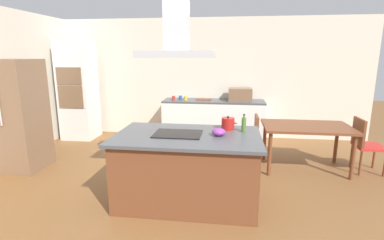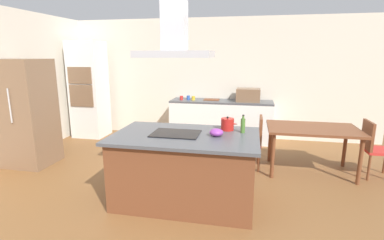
{
  "view_description": "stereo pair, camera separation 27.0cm",
  "coord_description": "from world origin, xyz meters",
  "px_view_note": "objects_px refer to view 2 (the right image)",
  "views": [
    {
      "loc": [
        0.52,
        -3.48,
        1.88
      ],
      "look_at": [
        0.0,
        0.4,
        1.0
      ],
      "focal_mm": 27.04,
      "sensor_mm": 36.0,
      "label": 1
    },
    {
      "loc": [
        0.79,
        -3.43,
        1.88
      ],
      "look_at": [
        0.0,
        0.4,
        1.0
      ],
      "focal_mm": 27.04,
      "sensor_mm": 36.0,
      "label": 2
    }
  ],
  "objects_px": {
    "mixing_bowl": "(216,132)",
    "chair_at_right_end": "(374,145)",
    "wall_oven_stack": "(89,90)",
    "coffee_mug_yellow": "(193,98)",
    "refrigerator": "(26,113)",
    "coffee_mug_red": "(181,98)",
    "dining_table": "(312,133)",
    "chair_at_left_end": "(254,139)",
    "range_hood": "(175,36)",
    "cutting_board": "(212,100)",
    "coffee_mug_blue": "(188,98)",
    "cooktop": "(176,134)",
    "tea_kettle": "(228,124)",
    "countertop_microwave": "(248,95)",
    "olive_oil_bottle": "(243,125)"
  },
  "relations": [
    {
      "from": "countertop_microwave",
      "to": "chair_at_left_end",
      "type": "relative_size",
      "value": 0.56
    },
    {
      "from": "range_hood",
      "to": "chair_at_left_end",
      "type": "bearing_deg",
      "value": 53.53
    },
    {
      "from": "tea_kettle",
      "to": "chair_at_left_end",
      "type": "xyz_separation_m",
      "value": [
        0.37,
        1.01,
        -0.47
      ]
    },
    {
      "from": "chair_at_left_end",
      "to": "range_hood",
      "type": "bearing_deg",
      "value": -126.47
    },
    {
      "from": "cooktop",
      "to": "tea_kettle",
      "type": "relative_size",
      "value": 2.68
    },
    {
      "from": "countertop_microwave",
      "to": "cutting_board",
      "type": "distance_m",
      "value": 0.81
    },
    {
      "from": "olive_oil_bottle",
      "to": "refrigerator",
      "type": "height_order",
      "value": "refrigerator"
    },
    {
      "from": "cooktop",
      "to": "cutting_board",
      "type": "height_order",
      "value": "cutting_board"
    },
    {
      "from": "coffee_mug_red",
      "to": "dining_table",
      "type": "distance_m",
      "value": 2.93
    },
    {
      "from": "chair_at_right_end",
      "to": "chair_at_left_end",
      "type": "xyz_separation_m",
      "value": [
        -1.83,
        0.0,
        0.0
      ]
    },
    {
      "from": "coffee_mug_red",
      "to": "coffee_mug_yellow",
      "type": "bearing_deg",
      "value": 1.54
    },
    {
      "from": "tea_kettle",
      "to": "coffee_mug_red",
      "type": "bearing_deg",
      "value": 116.48
    },
    {
      "from": "coffee_mug_red",
      "to": "refrigerator",
      "type": "bearing_deg",
      "value": -137.58
    },
    {
      "from": "cutting_board",
      "to": "chair_at_left_end",
      "type": "xyz_separation_m",
      "value": [
        0.94,
        -1.59,
        -0.4
      ]
    },
    {
      "from": "cooktop",
      "to": "coffee_mug_yellow",
      "type": "bearing_deg",
      "value": 96.81
    },
    {
      "from": "coffee_mug_blue",
      "to": "wall_oven_stack",
      "type": "distance_m",
      "value": 2.33
    },
    {
      "from": "tea_kettle",
      "to": "cutting_board",
      "type": "xyz_separation_m",
      "value": [
        -0.57,
        2.6,
        -0.07
      ]
    },
    {
      "from": "wall_oven_stack",
      "to": "coffee_mug_yellow",
      "type": "bearing_deg",
      "value": 4.04
    },
    {
      "from": "wall_oven_stack",
      "to": "dining_table",
      "type": "height_order",
      "value": "wall_oven_stack"
    },
    {
      "from": "coffee_mug_red",
      "to": "chair_at_left_end",
      "type": "bearing_deg",
      "value": -42.52
    },
    {
      "from": "mixing_bowl",
      "to": "countertop_microwave",
      "type": "bearing_deg",
      "value": 83.26
    },
    {
      "from": "cutting_board",
      "to": "range_hood",
      "type": "xyz_separation_m",
      "value": [
        -0.06,
        -2.93,
        1.19
      ]
    },
    {
      "from": "mixing_bowl",
      "to": "coffee_mug_red",
      "type": "relative_size",
      "value": 1.91
    },
    {
      "from": "range_hood",
      "to": "wall_oven_stack",
      "type": "bearing_deg",
      "value": 136.36
    },
    {
      "from": "mixing_bowl",
      "to": "chair_at_right_end",
      "type": "height_order",
      "value": "mixing_bowl"
    },
    {
      "from": "wall_oven_stack",
      "to": "chair_at_right_end",
      "type": "bearing_deg",
      "value": -13.1
    },
    {
      "from": "chair_at_right_end",
      "to": "chair_at_left_end",
      "type": "distance_m",
      "value": 1.83
    },
    {
      "from": "refrigerator",
      "to": "coffee_mug_yellow",
      "type": "bearing_deg",
      "value": 39.29
    },
    {
      "from": "refrigerator",
      "to": "wall_oven_stack",
      "type": "bearing_deg",
      "value": 87.57
    },
    {
      "from": "olive_oil_bottle",
      "to": "chair_at_left_end",
      "type": "xyz_separation_m",
      "value": [
        0.16,
        1.11,
        -0.49
      ]
    },
    {
      "from": "coffee_mug_red",
      "to": "dining_table",
      "type": "xyz_separation_m",
      "value": [
        2.52,
        -1.47,
        -0.28
      ]
    },
    {
      "from": "range_hood",
      "to": "mixing_bowl",
      "type": "bearing_deg",
      "value": 0.69
    },
    {
      "from": "countertop_microwave",
      "to": "chair_at_right_end",
      "type": "height_order",
      "value": "countertop_microwave"
    },
    {
      "from": "mixing_bowl",
      "to": "refrigerator",
      "type": "distance_m",
      "value": 3.45
    },
    {
      "from": "chair_at_right_end",
      "to": "chair_at_left_end",
      "type": "bearing_deg",
      "value": 180.0
    },
    {
      "from": "tea_kettle",
      "to": "mixing_bowl",
      "type": "bearing_deg",
      "value": -108.63
    },
    {
      "from": "wall_oven_stack",
      "to": "cooktop",
      "type": "bearing_deg",
      "value": -43.64
    },
    {
      "from": "cooktop",
      "to": "wall_oven_stack",
      "type": "xyz_separation_m",
      "value": [
        -2.78,
        2.65,
        0.2
      ]
    },
    {
      "from": "cutting_board",
      "to": "wall_oven_stack",
      "type": "bearing_deg",
      "value": -174.28
    },
    {
      "from": "refrigerator",
      "to": "range_hood",
      "type": "xyz_separation_m",
      "value": [
        2.86,
        -0.76,
        1.19
      ]
    },
    {
      "from": "refrigerator",
      "to": "dining_table",
      "type": "distance_m",
      "value": 4.81
    },
    {
      "from": "coffee_mug_blue",
      "to": "chair_at_left_end",
      "type": "height_order",
      "value": "coffee_mug_blue"
    },
    {
      "from": "mixing_bowl",
      "to": "chair_at_left_end",
      "type": "distance_m",
      "value": 1.49
    },
    {
      "from": "countertop_microwave",
      "to": "coffee_mug_blue",
      "type": "relative_size",
      "value": 5.56
    },
    {
      "from": "wall_oven_stack",
      "to": "tea_kettle",
      "type": "bearing_deg",
      "value": -34.22
    },
    {
      "from": "cooktop",
      "to": "refrigerator",
      "type": "relative_size",
      "value": 0.33
    },
    {
      "from": "chair_at_right_end",
      "to": "dining_table",
      "type": "bearing_deg",
      "value": 180.0
    },
    {
      "from": "dining_table",
      "to": "cutting_board",
      "type": "bearing_deg",
      "value": 139.41
    },
    {
      "from": "cutting_board",
      "to": "refrigerator",
      "type": "bearing_deg",
      "value": -143.27
    },
    {
      "from": "coffee_mug_red",
      "to": "countertop_microwave",
      "type": "bearing_deg",
      "value": 2.7
    }
  ]
}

